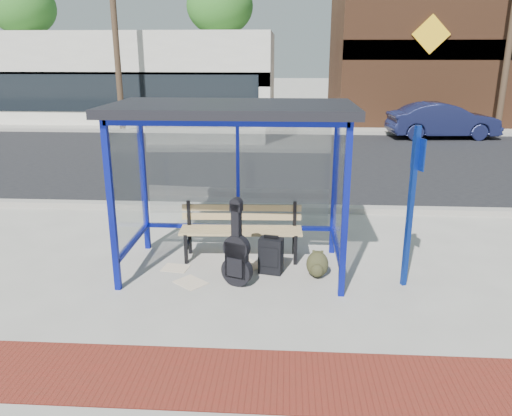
# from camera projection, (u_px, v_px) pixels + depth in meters

# --- Properties ---
(ground) EXTENTS (120.00, 120.00, 0.00)m
(ground) POSITION_uv_depth(u_px,v_px,m) (234.00, 269.00, 7.41)
(ground) COLOR #B2ADA0
(ground) RESTS_ON ground
(brick_paver_strip) EXTENTS (60.00, 1.00, 0.01)m
(brick_paver_strip) POSITION_uv_depth(u_px,v_px,m) (207.00, 377.00, 4.93)
(brick_paver_strip) COLOR maroon
(brick_paver_strip) RESTS_ON ground
(curb_near) EXTENTS (60.00, 0.25, 0.12)m
(curb_near) POSITION_uv_depth(u_px,v_px,m) (249.00, 208.00, 10.15)
(curb_near) COLOR gray
(curb_near) RESTS_ON ground
(street_asphalt) EXTENTS (60.00, 10.00, 0.00)m
(street_asphalt) POSITION_uv_depth(u_px,v_px,m) (262.00, 160.00, 15.03)
(street_asphalt) COLOR black
(street_asphalt) RESTS_ON ground
(curb_far) EXTENTS (60.00, 0.25, 0.12)m
(curb_far) POSITION_uv_depth(u_px,v_px,m) (268.00, 132.00, 19.88)
(curb_far) COLOR gray
(curb_far) RESTS_ON ground
(far_sidewalk) EXTENTS (60.00, 4.00, 0.01)m
(far_sidewalk) POSITION_uv_depth(u_px,v_px,m) (270.00, 127.00, 21.70)
(far_sidewalk) COLOR #B2ADA0
(far_sidewalk) RESTS_ON ground
(bus_shelter) EXTENTS (3.30, 1.80, 2.42)m
(bus_shelter) POSITION_uv_depth(u_px,v_px,m) (233.00, 129.00, 6.86)
(bus_shelter) COLOR #0D1795
(bus_shelter) RESTS_ON ground
(storefront_white) EXTENTS (18.00, 6.04, 4.00)m
(storefront_white) POSITION_uv_depth(u_px,v_px,m) (89.00, 76.00, 24.49)
(storefront_white) COLOR silver
(storefront_white) RESTS_ON ground
(storefront_brown) EXTENTS (10.00, 7.08, 6.40)m
(storefront_brown) POSITION_uv_depth(u_px,v_px,m) (442.00, 50.00, 23.61)
(storefront_brown) COLOR #59331E
(storefront_brown) RESTS_ON ground
(tree_left) EXTENTS (3.60, 3.60, 7.03)m
(tree_left) POSITION_uv_depth(u_px,v_px,m) (23.00, 8.00, 27.59)
(tree_left) COLOR #4C3826
(tree_left) RESTS_ON ground
(tree_mid) EXTENTS (3.60, 3.60, 7.03)m
(tree_mid) POSITION_uv_depth(u_px,v_px,m) (220.00, 7.00, 26.94)
(tree_mid) COLOR #4C3826
(tree_mid) RESTS_ON ground
(utility_pole_west) EXTENTS (1.60, 0.24, 8.00)m
(utility_pole_west) POSITION_uv_depth(u_px,v_px,m) (115.00, 25.00, 19.32)
(utility_pole_west) COLOR #4C3826
(utility_pole_west) RESTS_ON ground
(utility_pole_east) EXTENTS (1.60, 0.24, 8.00)m
(utility_pole_east) POSITION_uv_depth(u_px,v_px,m) (512.00, 24.00, 18.43)
(utility_pole_east) COLOR #4C3826
(utility_pole_east) RESTS_ON ground
(bench) EXTENTS (1.88, 0.53, 0.88)m
(bench) POSITION_uv_depth(u_px,v_px,m) (241.00, 227.00, 7.70)
(bench) COLOR black
(bench) RESTS_ON ground
(guitar_bag) EXTENTS (0.45, 0.26, 1.18)m
(guitar_bag) POSITION_uv_depth(u_px,v_px,m) (237.00, 256.00, 6.77)
(guitar_bag) COLOR black
(guitar_bag) RESTS_ON ground
(suitcase) EXTENTS (0.37, 0.28, 0.58)m
(suitcase) POSITION_uv_depth(u_px,v_px,m) (271.00, 256.00, 7.20)
(suitcase) COLOR black
(suitcase) RESTS_ON ground
(backpack) EXTENTS (0.33, 0.31, 0.38)m
(backpack) POSITION_uv_depth(u_px,v_px,m) (317.00, 265.00, 7.10)
(backpack) COLOR #2E2E19
(backpack) RESTS_ON ground
(sign_post) EXTENTS (0.14, 0.26, 2.20)m
(sign_post) POSITION_uv_depth(u_px,v_px,m) (412.00, 199.00, 6.55)
(sign_post) COLOR navy
(sign_post) RESTS_ON ground
(newspaper_a) EXTENTS (0.42, 0.35, 0.01)m
(newspaper_a) POSITION_uv_depth(u_px,v_px,m) (176.00, 268.00, 7.43)
(newspaper_a) COLOR white
(newspaper_a) RESTS_ON ground
(newspaper_b) EXTENTS (0.53, 0.52, 0.01)m
(newspaper_b) POSITION_uv_depth(u_px,v_px,m) (191.00, 282.00, 6.96)
(newspaper_b) COLOR white
(newspaper_b) RESTS_ON ground
(newspaper_c) EXTENTS (0.54, 0.53, 0.01)m
(newspaper_c) POSITION_uv_depth(u_px,v_px,m) (248.00, 264.00, 7.56)
(newspaper_c) COLOR white
(newspaper_c) RESTS_ON ground
(parked_car) EXTENTS (4.11, 1.74, 1.32)m
(parked_car) POSITION_uv_depth(u_px,v_px,m) (443.00, 121.00, 18.65)
(parked_car) COLOR #171B41
(parked_car) RESTS_ON ground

